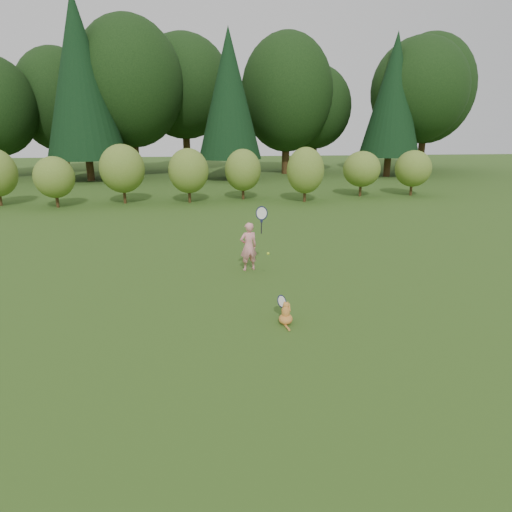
{
  "coord_description": "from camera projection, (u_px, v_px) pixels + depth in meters",
  "views": [
    {
      "loc": [
        -1.02,
        -8.68,
        3.56
      ],
      "look_at": [
        0.2,
        0.8,
        0.7
      ],
      "focal_mm": 30.0,
      "sensor_mm": 36.0,
      "label": 1
    }
  ],
  "objects": [
    {
      "name": "shrub_row",
      "position": [
        221.0,
        174.0,
        21.35
      ],
      "size": [
        28.0,
        3.0,
        2.8
      ],
      "primitive_type": null,
      "color": "#5C7022",
      "rests_on": "ground"
    },
    {
      "name": "tennis_ball",
      "position": [
        268.0,
        254.0,
        10.21
      ],
      "size": [
        0.07,
        0.07,
        0.07
      ],
      "color": "#ACDE1A",
      "rests_on": "ground"
    },
    {
      "name": "ground",
      "position": [
        252.0,
        297.0,
        9.39
      ],
      "size": [
        100.0,
        100.0,
        0.0
      ],
      "primitive_type": "plane",
      "color": "#234B15",
      "rests_on": "ground"
    },
    {
      "name": "cat",
      "position": [
        286.0,
        312.0,
        8.07
      ],
      "size": [
        0.41,
        0.69,
        0.59
      ],
      "rotation": [
        0.0,
        0.0,
        -0.3
      ],
      "color": "orange",
      "rests_on": "ground"
    },
    {
      "name": "child",
      "position": [
        249.0,
        245.0,
        11.02
      ],
      "size": [
        0.74,
        0.48,
        1.9
      ],
      "rotation": [
        0.0,
        0.0,
        3.4
      ],
      "color": "pink",
      "rests_on": "ground"
    },
    {
      "name": "woodland_backdrop",
      "position": [
        212.0,
        68.0,
        29.1
      ],
      "size": [
        48.0,
        10.0,
        15.0
      ],
      "primitive_type": null,
      "color": "black",
      "rests_on": "ground"
    }
  ]
}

